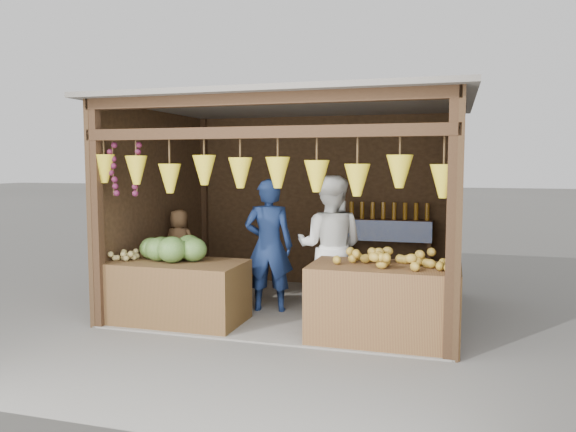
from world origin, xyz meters
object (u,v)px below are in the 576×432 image
object	(u,v)px
vendor_seated	(180,244)
man_standing	(269,246)
woman_standing	(330,247)
counter_right	(384,304)
counter_left	(174,292)

from	to	relation	value
vendor_seated	man_standing	bearing A→B (deg)	169.27
man_standing	woman_standing	xyz separation A→B (m)	(0.79, -0.00, 0.02)
counter_right	man_standing	bearing A→B (deg)	152.73
man_standing	vendor_seated	world-z (taller)	man_standing
counter_left	vendor_seated	xyz separation A→B (m)	(-0.50, 1.11, 0.40)
counter_left	woman_standing	bearing A→B (deg)	24.00
counter_right	woman_standing	xyz separation A→B (m)	(-0.75, 0.80, 0.46)
vendor_seated	counter_right	bearing A→B (deg)	161.79
counter_left	counter_right	distance (m)	2.48
woman_standing	vendor_seated	bearing A→B (deg)	-9.45
woman_standing	counter_right	bearing A→B (deg)	132.78
man_standing	vendor_seated	size ratio (longest dim) A/B	1.73
counter_right	man_standing	xyz separation A→B (m)	(-1.55, 0.80, 0.44)
counter_left	counter_right	world-z (taller)	counter_right
man_standing	vendor_seated	bearing A→B (deg)	-24.11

